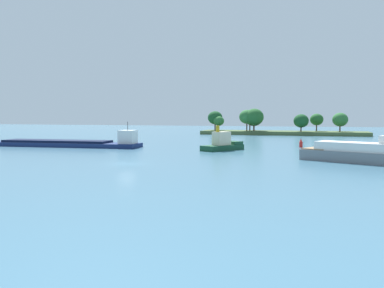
{
  "coord_description": "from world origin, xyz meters",
  "views": [
    {
      "loc": [
        25.54,
        -52.0,
        6.87
      ],
      "look_at": [
        2.31,
        24.21,
        1.2
      ],
      "focal_mm": 38.06,
      "sensor_mm": 36.0,
      "label": 1
    }
  ],
  "objects_px": {
    "tugboat": "(223,144)",
    "cargo_barge": "(67,143)",
    "white_riverboat": "(371,154)",
    "channel_buoy_red": "(301,144)"
  },
  "relations": [
    {
      "from": "tugboat",
      "to": "cargo_barge",
      "type": "bearing_deg",
      "value": -178.52
    },
    {
      "from": "white_riverboat",
      "to": "channel_buoy_red",
      "type": "xyz_separation_m",
      "value": [
        -10.51,
        26.84,
        -0.56
      ]
    },
    {
      "from": "white_riverboat",
      "to": "channel_buoy_red",
      "type": "bearing_deg",
      "value": 111.39
    },
    {
      "from": "white_riverboat",
      "to": "cargo_barge",
      "type": "height_order",
      "value": "cargo_barge"
    },
    {
      "from": "white_riverboat",
      "to": "cargo_barge",
      "type": "relative_size",
      "value": 0.57
    },
    {
      "from": "cargo_barge",
      "to": "tugboat",
      "type": "bearing_deg",
      "value": 1.48
    },
    {
      "from": "tugboat",
      "to": "channel_buoy_red",
      "type": "bearing_deg",
      "value": 39.07
    },
    {
      "from": "tugboat",
      "to": "cargo_barge",
      "type": "height_order",
      "value": "cargo_barge"
    },
    {
      "from": "white_riverboat",
      "to": "channel_buoy_red",
      "type": "height_order",
      "value": "white_riverboat"
    },
    {
      "from": "tugboat",
      "to": "cargo_barge",
      "type": "distance_m",
      "value": 34.57
    }
  ]
}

